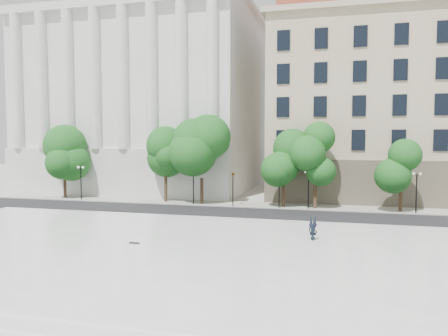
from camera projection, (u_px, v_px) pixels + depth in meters
The scene contains 13 objects.
ground at pixel (156, 269), 24.53m from camera, with size 160.00×160.00×0.00m, color #B7B4AD.
plaza at pixel (175, 251), 27.41m from camera, with size 44.00×22.00×0.45m, color white.
street at pixel (231, 214), 41.93m from camera, with size 60.00×8.00×0.02m, color black.
far_sidewalk at pixel (243, 204), 47.72m from camera, with size 60.00×4.00×0.12m, color #9D9991.
building_west at pixel (152, 101), 65.10m from camera, with size 31.50×27.65×25.60m.
building_east at pixel (418, 108), 56.44m from camera, with size 36.00×26.15×23.00m.
traffic_light_west at pixel (233, 172), 46.02m from camera, with size 0.63×1.80×4.21m.
traffic_light_east at pixel (279, 173), 44.81m from camera, with size 0.97×1.88×4.24m.
person_lying at pixel (313, 237), 29.45m from camera, with size 0.59×0.39×1.61m, color black.
skateboard at pixel (134, 243), 28.51m from camera, with size 0.69×0.18×0.07m, color black.
plaza_steps at pixel (60, 336), 15.91m from camera, with size 44.00×3.00×0.30m.
street_trees at pixel (203, 156), 47.76m from camera, with size 41.87×4.97×8.12m.
lamp_posts at pixel (240, 180), 46.19m from camera, with size 37.26×0.28×4.31m.
Camera 1 is at (9.62, -22.39, 7.37)m, focal length 35.00 mm.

